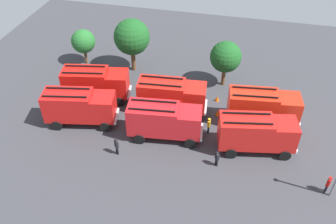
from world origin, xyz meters
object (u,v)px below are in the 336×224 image
(fire_truck_4, at_px, (171,95))
(firefighter_0, at_px, (217,158))
(firefighter_1, at_px, (328,184))
(traffic_cone_0, at_px, (218,113))
(fire_truck_5, at_px, (263,106))
(tree_1, at_px, (132,37))
(fire_truck_2, at_px, (256,132))
(firefighter_3, at_px, (209,125))
(tree_2, at_px, (226,57))
(tree_0, at_px, (83,41))
(fire_truck_3, at_px, (95,83))
(traffic_cone_1, at_px, (217,98))
(firefighter_2, at_px, (117,146))
(fire_truck_0, at_px, (79,106))
(fire_truck_1, at_px, (164,120))

(fire_truck_4, distance_m, firefighter_0, 8.84)
(firefighter_1, xyz_separation_m, traffic_cone_0, (-10.11, 8.01, -0.65))
(fire_truck_5, relative_size, tree_1, 1.12)
(fire_truck_5, bearing_deg, tree_1, 149.62)
(fire_truck_2, xyz_separation_m, firefighter_3, (-4.52, 1.39, -1.17))
(tree_2, bearing_deg, tree_0, 177.54)
(fire_truck_3, relative_size, tree_2, 1.37)
(traffic_cone_1, bearing_deg, fire_truck_3, -168.47)
(firefighter_3, bearing_deg, tree_0, -24.71)
(traffic_cone_0, bearing_deg, traffic_cone_1, 99.33)
(firefighter_0, bearing_deg, traffic_cone_0, -119.39)
(firefighter_2, height_order, tree_0, tree_0)
(fire_truck_4, bearing_deg, tree_2, 47.87)
(fire_truck_0, bearing_deg, fire_truck_4, 13.69)
(fire_truck_2, relative_size, fire_truck_3, 1.00)
(firefighter_0, bearing_deg, firefighter_2, -31.25)
(firefighter_3, bearing_deg, fire_truck_5, -147.16)
(fire_truck_1, bearing_deg, fire_truck_5, 18.89)
(fire_truck_0, relative_size, traffic_cone_0, 10.78)
(fire_truck_0, distance_m, tree_2, 16.90)
(fire_truck_2, bearing_deg, tree_1, 134.24)
(firefighter_0, height_order, firefighter_1, firefighter_1)
(tree_2, xyz_separation_m, traffic_cone_0, (0.17, -5.87, -3.35))
(firefighter_1, bearing_deg, firefighter_3, 5.05)
(fire_truck_1, relative_size, firefighter_2, 4.06)
(firefighter_2, distance_m, tree_0, 17.30)
(fire_truck_1, bearing_deg, tree_2, 59.75)
(tree_0, height_order, traffic_cone_0, tree_0)
(fire_truck_5, xyz_separation_m, tree_0, (-22.15, 6.83, 0.93))
(fire_truck_0, height_order, traffic_cone_1, fire_truck_0)
(tree_1, bearing_deg, fire_truck_3, -107.52)
(fire_truck_1, xyz_separation_m, tree_0, (-13.02, 11.17, 0.93))
(traffic_cone_0, bearing_deg, fire_truck_2, -47.52)
(firefighter_2, distance_m, traffic_cone_0, 11.54)
(tree_2, bearing_deg, traffic_cone_1, -94.12)
(fire_truck_2, height_order, tree_2, tree_2)
(fire_truck_2, bearing_deg, traffic_cone_0, 122.09)
(fire_truck_0, relative_size, fire_truck_4, 1.02)
(firefighter_2, bearing_deg, fire_truck_3, -104.69)
(fire_truck_2, height_order, firefighter_2, fire_truck_2)
(fire_truck_4, distance_m, traffic_cone_0, 5.29)
(fire_truck_3, height_order, firefighter_3, fire_truck_3)
(firefighter_3, relative_size, tree_2, 0.32)
(fire_truck_1, relative_size, tree_0, 1.62)
(fire_truck_3, xyz_separation_m, firefighter_3, (12.92, -2.73, -1.17))
(fire_truck_1, height_order, firefighter_3, fire_truck_1)
(tree_1, distance_m, traffic_cone_1, 12.41)
(fire_truck_2, xyz_separation_m, firefighter_0, (-3.16, -2.83, -1.26))
(fire_truck_4, bearing_deg, firefighter_2, -120.91)
(traffic_cone_1, bearing_deg, fire_truck_1, -121.63)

